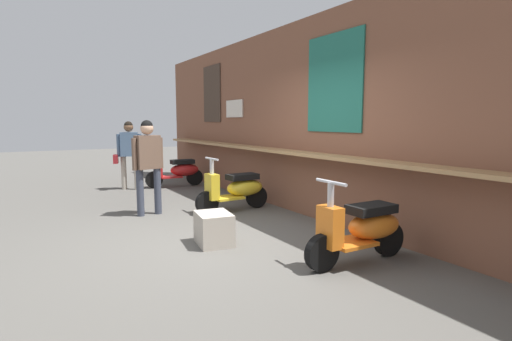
% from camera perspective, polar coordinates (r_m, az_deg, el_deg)
% --- Properties ---
extents(ground_plane, '(38.43, 38.43, 0.00)m').
position_cam_1_polar(ground_plane, '(5.30, -5.50, -10.24)').
color(ground_plane, '#56544F').
extents(market_stall_facade, '(13.72, 0.61, 3.24)m').
position_cam_1_polar(market_stall_facade, '(6.19, 11.61, 7.32)').
color(market_stall_facade, brown).
rests_on(market_stall_facade, ground_plane).
extents(scooter_red, '(0.50, 1.40, 0.97)m').
position_cam_1_polar(scooter_red, '(9.75, -11.26, -0.01)').
color(scooter_red, red).
rests_on(scooter_red, ground_plane).
extents(scooter_yellow, '(0.46, 1.40, 0.97)m').
position_cam_1_polar(scooter_yellow, '(6.99, -2.81, -2.69)').
color(scooter_yellow, gold).
rests_on(scooter_yellow, ground_plane).
extents(scooter_orange, '(0.46, 1.40, 0.97)m').
position_cam_1_polar(scooter_orange, '(4.62, 15.26, -8.10)').
color(scooter_orange, orange).
rests_on(scooter_orange, ground_plane).
extents(shopper_with_handbag, '(0.36, 0.65, 1.58)m').
position_cam_1_polar(shopper_with_handbag, '(9.55, -18.00, 3.01)').
color(shopper_with_handbag, '#ADA393').
rests_on(shopper_with_handbag, ground_plane).
extents(shopper_browsing, '(0.27, 0.55, 1.60)m').
position_cam_1_polar(shopper_browsing, '(6.82, -15.41, 1.82)').
color(shopper_browsing, '#383D4C').
rests_on(shopper_browsing, ground_plane).
extents(merchandise_crate, '(0.58, 0.49, 0.41)m').
position_cam_1_polar(merchandise_crate, '(5.16, -6.14, -8.38)').
color(merchandise_crate, '#B2A899').
rests_on(merchandise_crate, ground_plane).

